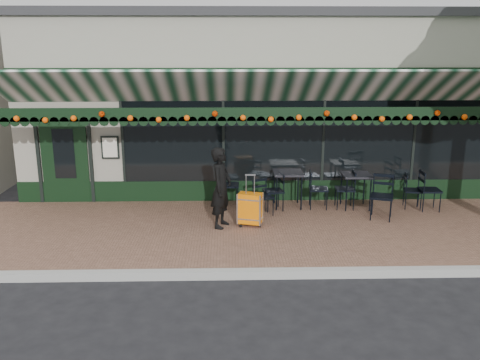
{
  "coord_description": "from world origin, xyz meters",
  "views": [
    {
      "loc": [
        -0.91,
        -8.01,
        3.8
      ],
      "look_at": [
        -0.66,
        1.6,
        1.29
      ],
      "focal_mm": 38.0,
      "sensor_mm": 36.0,
      "label": 1
    }
  ],
  "objects_px": {
    "cafe_table_b": "(288,175)",
    "chair_a_left": "(345,189)",
    "chair_a_front": "(382,197)",
    "suitcase": "(250,209)",
    "cafe_table_a": "(356,177)",
    "chair_solo": "(229,185)",
    "chair_b_front": "(263,197)",
    "chair_a_extra": "(430,190)",
    "chair_b_right": "(318,189)",
    "woman": "(221,188)",
    "chair_b_left": "(273,191)",
    "chair_a_right": "(413,191)"
  },
  "relations": [
    {
      "from": "cafe_table_a",
      "to": "chair_a_left",
      "type": "relative_size",
      "value": 0.9
    },
    {
      "from": "chair_a_left",
      "to": "chair_b_left",
      "type": "bearing_deg",
      "value": -83.36
    },
    {
      "from": "chair_a_right",
      "to": "chair_a_front",
      "type": "relative_size",
      "value": 0.84
    },
    {
      "from": "chair_a_front",
      "to": "chair_a_right",
      "type": "bearing_deg",
      "value": 58.24
    },
    {
      "from": "suitcase",
      "to": "chair_a_left",
      "type": "distance_m",
      "value": 2.55
    },
    {
      "from": "chair_b_front",
      "to": "chair_a_front",
      "type": "bearing_deg",
      "value": -32.07
    },
    {
      "from": "cafe_table_a",
      "to": "chair_solo",
      "type": "bearing_deg",
      "value": 175.13
    },
    {
      "from": "cafe_table_b",
      "to": "chair_b_right",
      "type": "xyz_separation_m",
      "value": [
        0.71,
        -0.13,
        -0.31
      ]
    },
    {
      "from": "chair_a_front",
      "to": "suitcase",
      "type": "bearing_deg",
      "value": -152.41
    },
    {
      "from": "chair_b_right",
      "to": "chair_a_front",
      "type": "bearing_deg",
      "value": -117.75
    },
    {
      "from": "chair_b_front",
      "to": "chair_a_extra",
      "type": "bearing_deg",
      "value": -20.92
    },
    {
      "from": "suitcase",
      "to": "chair_a_left",
      "type": "xyz_separation_m",
      "value": [
        2.26,
        1.17,
        0.08
      ]
    },
    {
      "from": "chair_b_right",
      "to": "chair_solo",
      "type": "height_order",
      "value": "chair_solo"
    },
    {
      "from": "cafe_table_b",
      "to": "chair_b_left",
      "type": "height_order",
      "value": "chair_b_left"
    },
    {
      "from": "chair_a_left",
      "to": "chair_b_front",
      "type": "distance_m",
      "value": 1.99
    },
    {
      "from": "chair_a_extra",
      "to": "chair_b_right",
      "type": "distance_m",
      "value": 2.54
    },
    {
      "from": "suitcase",
      "to": "cafe_table_b",
      "type": "relative_size",
      "value": 1.31
    },
    {
      "from": "chair_a_extra",
      "to": "woman",
      "type": "bearing_deg",
      "value": 104.12
    },
    {
      "from": "chair_a_front",
      "to": "chair_b_right",
      "type": "distance_m",
      "value": 1.49
    },
    {
      "from": "woman",
      "to": "chair_a_extra",
      "type": "bearing_deg",
      "value": -59.13
    },
    {
      "from": "suitcase",
      "to": "chair_a_extra",
      "type": "bearing_deg",
      "value": 29.68
    },
    {
      "from": "chair_a_right",
      "to": "chair_b_right",
      "type": "bearing_deg",
      "value": 99.51
    },
    {
      "from": "cafe_table_b",
      "to": "chair_b_front",
      "type": "height_order",
      "value": "cafe_table_b"
    },
    {
      "from": "chair_b_left",
      "to": "chair_solo",
      "type": "relative_size",
      "value": 0.89
    },
    {
      "from": "cafe_table_a",
      "to": "chair_solo",
      "type": "relative_size",
      "value": 0.83
    },
    {
      "from": "suitcase",
      "to": "chair_solo",
      "type": "bearing_deg",
      "value": 123.56
    },
    {
      "from": "cafe_table_a",
      "to": "chair_a_left",
      "type": "distance_m",
      "value": 0.38
    },
    {
      "from": "cafe_table_b",
      "to": "chair_a_front",
      "type": "distance_m",
      "value": 2.18
    },
    {
      "from": "chair_b_left",
      "to": "chair_solo",
      "type": "bearing_deg",
      "value": -120.98
    },
    {
      "from": "cafe_table_a",
      "to": "cafe_table_b",
      "type": "height_order",
      "value": "cafe_table_b"
    },
    {
      "from": "woman",
      "to": "cafe_table_a",
      "type": "relative_size",
      "value": 2.07
    },
    {
      "from": "cafe_table_b",
      "to": "chair_a_left",
      "type": "xyz_separation_m",
      "value": [
        1.32,
        -0.15,
        -0.31
      ]
    },
    {
      "from": "chair_a_left",
      "to": "chair_solo",
      "type": "relative_size",
      "value": 0.92
    },
    {
      "from": "cafe_table_a",
      "to": "chair_b_left",
      "type": "bearing_deg",
      "value": -176.75
    },
    {
      "from": "cafe_table_b",
      "to": "chair_b_left",
      "type": "distance_m",
      "value": 0.54
    },
    {
      "from": "cafe_table_b",
      "to": "chair_a_extra",
      "type": "bearing_deg",
      "value": -6.25
    },
    {
      "from": "cafe_table_a",
      "to": "chair_b_front",
      "type": "distance_m",
      "value": 2.27
    },
    {
      "from": "woman",
      "to": "chair_b_left",
      "type": "relative_size",
      "value": 1.92
    },
    {
      "from": "suitcase",
      "to": "chair_a_left",
      "type": "relative_size",
      "value": 1.23
    },
    {
      "from": "suitcase",
      "to": "cafe_table_a",
      "type": "distance_m",
      "value": 2.81
    },
    {
      "from": "chair_a_front",
      "to": "chair_b_left",
      "type": "relative_size",
      "value": 1.12
    },
    {
      "from": "suitcase",
      "to": "chair_solo",
      "type": "distance_m",
      "value": 1.52
    },
    {
      "from": "chair_a_left",
      "to": "chair_a_right",
      "type": "bearing_deg",
      "value": 92.63
    },
    {
      "from": "chair_a_left",
      "to": "chair_b_front",
      "type": "xyz_separation_m",
      "value": [
        -1.94,
        -0.45,
        -0.05
      ]
    },
    {
      "from": "cafe_table_a",
      "to": "chair_b_left",
      "type": "distance_m",
      "value": 1.96
    },
    {
      "from": "chair_a_right",
      "to": "chair_b_left",
      "type": "height_order",
      "value": "chair_b_left"
    },
    {
      "from": "chair_a_front",
      "to": "woman",
      "type": "bearing_deg",
      "value": -153.29
    },
    {
      "from": "chair_a_right",
      "to": "chair_b_front",
      "type": "height_order",
      "value": "chair_a_right"
    },
    {
      "from": "chair_a_front",
      "to": "chair_a_extra",
      "type": "relative_size",
      "value": 1.05
    },
    {
      "from": "cafe_table_a",
      "to": "suitcase",
      "type": "bearing_deg",
      "value": -154.63
    }
  ]
}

